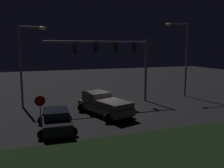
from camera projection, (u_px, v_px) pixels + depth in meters
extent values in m
plane|color=black|center=(108.00, 113.00, 21.02)|extent=(80.00, 80.00, 0.00)
cube|color=black|center=(160.00, 152.00, 13.08)|extent=(27.79, 6.07, 0.10)
cube|color=#514C47|center=(105.00, 107.00, 20.24)|extent=(3.52, 5.75, 0.55)
cube|color=#514C47|center=(97.00, 97.00, 21.07)|extent=(2.32, 2.36, 0.85)
cube|color=black|center=(97.00, 95.00, 21.05)|extent=(2.13, 1.98, 0.51)
cube|color=#514C47|center=(113.00, 104.00, 19.32)|extent=(2.74, 3.46, 0.45)
cylinder|color=black|center=(82.00, 108.00, 21.19)|extent=(0.80, 0.22, 0.80)
cylinder|color=black|center=(101.00, 104.00, 22.43)|extent=(0.80, 0.22, 0.80)
cylinder|color=black|center=(109.00, 118.00, 18.14)|extent=(0.80, 0.22, 0.80)
cylinder|color=black|center=(129.00, 113.00, 19.37)|extent=(0.80, 0.22, 0.80)
cube|color=black|center=(56.00, 122.00, 16.57)|extent=(2.06, 4.50, 0.70)
cube|color=black|center=(56.00, 114.00, 16.24)|extent=(1.72, 2.09, 0.55)
cylinder|color=black|center=(42.00, 120.00, 17.77)|extent=(0.64, 0.22, 0.64)
cylinder|color=black|center=(67.00, 118.00, 18.29)|extent=(0.64, 0.22, 0.64)
cylinder|color=black|center=(42.00, 134.00, 14.94)|extent=(0.64, 0.22, 0.64)
cylinder|color=black|center=(73.00, 132.00, 15.45)|extent=(0.64, 0.22, 0.64)
cylinder|color=slate|center=(146.00, 70.00, 25.25)|extent=(0.24, 0.24, 6.50)
cylinder|color=slate|center=(98.00, 42.00, 23.10)|extent=(10.20, 0.18, 0.18)
cube|color=black|center=(134.00, 48.00, 24.44)|extent=(0.32, 0.44, 0.95)
sphere|color=red|center=(135.00, 45.00, 24.18)|extent=(0.22, 0.22, 0.22)
sphere|color=#59380A|center=(135.00, 48.00, 24.23)|extent=(0.22, 0.22, 0.22)
sphere|color=#0C4719|center=(135.00, 51.00, 24.27)|extent=(0.22, 0.22, 0.22)
cube|color=black|center=(115.00, 48.00, 23.77)|extent=(0.32, 0.44, 0.95)
sphere|color=red|center=(116.00, 45.00, 23.51)|extent=(0.22, 0.22, 0.22)
sphere|color=#59380A|center=(116.00, 48.00, 23.55)|extent=(0.22, 0.22, 0.22)
sphere|color=#0C4719|center=(116.00, 51.00, 23.60)|extent=(0.22, 0.22, 0.22)
cube|color=black|center=(95.00, 48.00, 23.09)|extent=(0.32, 0.44, 0.95)
sphere|color=red|center=(96.00, 45.00, 22.83)|extent=(0.22, 0.22, 0.22)
sphere|color=#59380A|center=(96.00, 48.00, 22.88)|extent=(0.22, 0.22, 0.22)
sphere|color=#0C4719|center=(96.00, 51.00, 22.92)|extent=(0.22, 0.22, 0.22)
cube|color=black|center=(74.00, 48.00, 22.41)|extent=(0.32, 0.44, 0.95)
sphere|color=red|center=(75.00, 45.00, 22.15)|extent=(0.22, 0.22, 0.22)
sphere|color=#59380A|center=(75.00, 48.00, 22.20)|extent=(0.22, 0.22, 0.22)
sphere|color=#0C4719|center=(75.00, 52.00, 22.25)|extent=(0.22, 0.22, 0.22)
cylinder|color=slate|center=(21.00, 67.00, 22.31)|extent=(0.20, 0.20, 7.58)
cylinder|color=slate|center=(31.00, 27.00, 22.11)|extent=(2.08, 0.12, 0.12)
ellipsoid|color=#F9CC72|center=(43.00, 28.00, 22.48)|extent=(0.70, 0.44, 0.30)
cylinder|color=slate|center=(186.00, 60.00, 27.56)|extent=(0.20, 0.20, 8.24)
cylinder|color=slate|center=(178.00, 24.00, 26.53)|extent=(2.50, 0.12, 0.12)
ellipsoid|color=#F9CC72|center=(168.00, 24.00, 26.13)|extent=(0.70, 0.44, 0.30)
cylinder|color=slate|center=(40.00, 111.00, 17.38)|extent=(0.07, 0.07, 2.20)
cylinder|color=#B20C0F|center=(40.00, 101.00, 17.24)|extent=(0.76, 0.03, 0.76)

